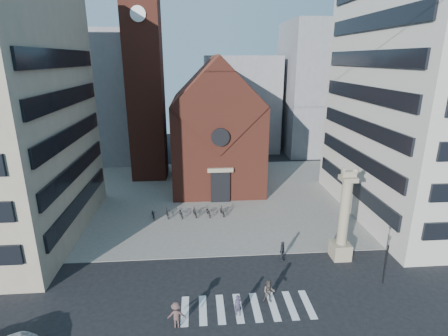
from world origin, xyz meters
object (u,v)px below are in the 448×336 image
Objects in this scene: pedestrian_2 at (282,251)px; traffic_light at (387,259)px; lion_column at (343,224)px; pedestrian_1 at (269,291)px; pedestrian_0 at (238,306)px; scooter_0 at (153,214)px.

traffic_light is at bearing -100.26° from pedestrian_2.
lion_column is 4.76× the size of pedestrian_1.
pedestrian_0 is 0.87× the size of pedestrian_1.
traffic_light is at bearing 8.31° from pedestrian_0.
pedestrian_0 is (-10.21, -6.72, -2.66)m from lion_column.
pedestrian_0 is 18.29m from scooter_0.
pedestrian_1 reaches higher than pedestrian_0.
traffic_light is 9.96m from pedestrian_1.
scooter_0 is (-12.60, 9.83, -0.42)m from pedestrian_2.
lion_column reaches higher than pedestrian_1.
pedestrian_1 is at bearing -171.28° from traffic_light.
lion_column is 20.72m from scooter_0.
pedestrian_1 is (-9.75, -1.50, -1.38)m from traffic_light.
pedestrian_2 is at bearing 78.83° from pedestrian_1.
pedestrian_1 is at bearing -68.87° from scooter_0.
traffic_light reaches higher than pedestrian_0.
pedestrian_1 is at bearing 22.25° from pedestrian_0.
pedestrian_0 is 8.26m from pedestrian_2.
pedestrian_0 is 0.88× the size of scooter_0.
pedestrian_0 reaches higher than scooter_0.
traffic_light is 12.59m from pedestrian_0.
pedestrian_2 is (2.36, 5.50, 0.03)m from pedestrian_1.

